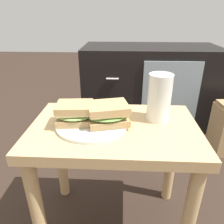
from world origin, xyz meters
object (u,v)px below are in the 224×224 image
object	(u,v)px
sandwich_front	(75,114)
beer_glass	(159,99)
plate	(92,124)
tv_cabinet	(149,85)
sandwich_back	(108,114)

from	to	relation	value
sandwich_front	beer_glass	xyz separation A→B (m)	(0.28, 0.06, 0.03)
plate	sandwich_front	xyz separation A→B (m)	(-0.05, 0.00, 0.04)
sandwich_front	tv_cabinet	bearing A→B (deg)	69.73
beer_glass	tv_cabinet	bearing A→B (deg)	85.30
sandwich_front	sandwich_back	world-z (taller)	sandwich_back
tv_cabinet	sandwich_front	xyz separation A→B (m)	(-0.35, -0.95, 0.21)
plate	tv_cabinet	bearing A→B (deg)	72.66
tv_cabinet	beer_glass	size ratio (longest dim) A/B	5.90
sandwich_front	beer_glass	distance (m)	0.29
plate	beer_glass	distance (m)	0.24
plate	sandwich_back	world-z (taller)	sandwich_back
tv_cabinet	sandwich_back	world-z (taller)	tv_cabinet
plate	sandwich_back	bearing A→B (deg)	-0.22
tv_cabinet	beer_glass	bearing A→B (deg)	-94.70
sandwich_front	sandwich_back	bearing A→B (deg)	-0.22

